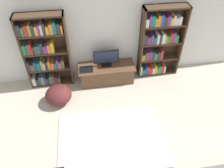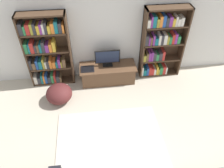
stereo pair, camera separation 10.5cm
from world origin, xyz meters
name	(u,v)px [view 1 (the left image)]	position (x,y,z in m)	size (l,w,h in m)	color
wall_back	(103,28)	(0.00, 4.23, 1.30)	(8.80, 0.06, 2.60)	silver
bookshelf_left	(45,52)	(-1.38, 4.05, 0.90)	(1.03, 0.30, 1.80)	#422D1E
bookshelf_right	(159,42)	(1.32, 4.05, 0.90)	(1.03, 0.30, 1.80)	#422D1E
tv_stand	(107,73)	(0.02, 3.90, 0.22)	(1.38, 0.55, 0.44)	brown
television	(106,58)	(0.02, 3.95, 0.66)	(0.60, 0.16, 0.42)	black
laptop	(86,69)	(-0.48, 3.83, 0.45)	(0.32, 0.25, 0.03)	#28282D
area_rug	(112,144)	(-0.13, 2.01, 0.01)	(2.07, 1.71, 0.02)	beige
beanbag_ottoman	(59,95)	(-1.16, 3.31, 0.21)	(0.59, 0.59, 0.42)	#4C1E1E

